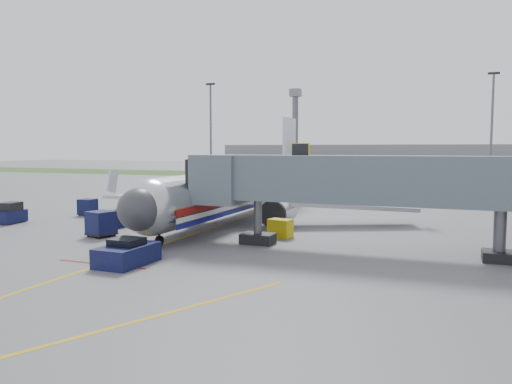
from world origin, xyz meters
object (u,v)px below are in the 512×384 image
(belt_loader, at_px, (117,221))
(ramp_worker, at_px, (138,213))
(pushback_tug, at_px, (127,254))
(baggage_tug, at_px, (11,214))
(airliner, at_px, (237,191))

(belt_loader, height_order, ramp_worker, belt_loader)
(belt_loader, bearing_deg, pushback_tug, -50.82)
(baggage_tug, relative_size, belt_loader, 0.62)
(airliner, height_order, belt_loader, airliner)
(baggage_tug, xyz_separation_m, ramp_worker, (10.49, 3.84, 0.07))
(pushback_tug, height_order, belt_loader, belt_loader)
(airliner, distance_m, baggage_tug, 20.01)
(baggage_tug, bearing_deg, belt_loader, 8.36)
(belt_loader, bearing_deg, baggage_tug, -171.64)
(airliner, relative_size, baggage_tug, 12.85)
(pushback_tug, distance_m, baggage_tug, 21.19)
(baggage_tug, xyz_separation_m, belt_loader, (10.08, 1.48, -0.28))
(pushback_tug, xyz_separation_m, belt_loader, (-8.89, 10.91, -0.10))
(ramp_worker, bearing_deg, belt_loader, -163.37)
(pushback_tug, xyz_separation_m, ramp_worker, (-8.49, 13.28, 0.25))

